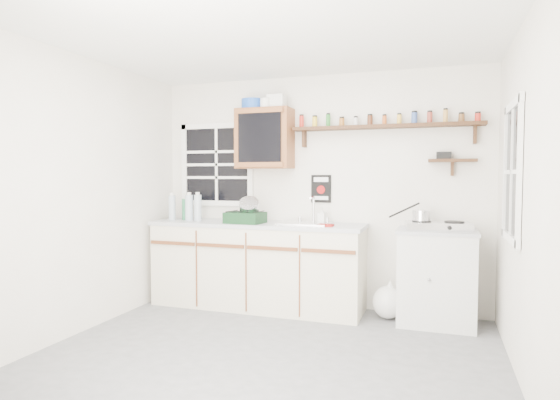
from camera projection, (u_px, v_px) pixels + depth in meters
The scene contains 18 objects.
room at pixel (265, 198), 3.58m from camera, with size 3.64×3.24×2.54m.
main_cabinet at pixel (257, 265), 5.04m from camera, with size 2.31×0.63×0.92m.
right_cabinet at pixel (436, 277), 4.47m from camera, with size 0.73×0.57×0.91m.
sink at pixel (305, 223), 4.85m from camera, with size 0.52×0.44×0.29m.
upper_cabinet at pixel (265, 139), 5.09m from camera, with size 0.60×0.32×0.65m.
upper_cabinet_clutter at pixel (262, 103), 5.08m from camera, with size 0.49×0.24×0.14m.
spice_shelf at pixel (384, 126), 4.74m from camera, with size 1.91×0.18×0.35m.
secondary_shelf at pixel (450, 160), 4.57m from camera, with size 0.45×0.16×0.24m.
warning_sign at pixel (321, 189), 5.06m from camera, with size 0.22×0.02×0.30m.
window_back at pixel (217, 165), 5.45m from camera, with size 0.93×0.03×0.98m.
window_right at pixel (513, 172), 3.52m from camera, with size 0.03×0.78×1.08m.
water_bottles at pixel (187, 208), 5.26m from camera, with size 0.39×0.17×0.32m.
dish_rack at pixel (246, 214), 4.93m from camera, with size 0.41×0.32×0.29m.
soap_bottle at pixel (322, 215), 4.92m from camera, with size 0.08×0.08×0.17m, color silver.
rag at pixel (326, 225), 4.63m from camera, with size 0.15×0.13×0.02m, color maroon.
hotplate at pixel (438, 226), 4.43m from camera, with size 0.62×0.39×0.08m.
saucepan at pixel (421, 216), 4.47m from camera, with size 0.41×0.26×0.18m.
trash_bag at pixel (388, 302), 4.62m from camera, with size 0.36×0.32×0.41m.
Camera 1 is at (1.26, -3.35, 1.42)m, focal length 30.00 mm.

